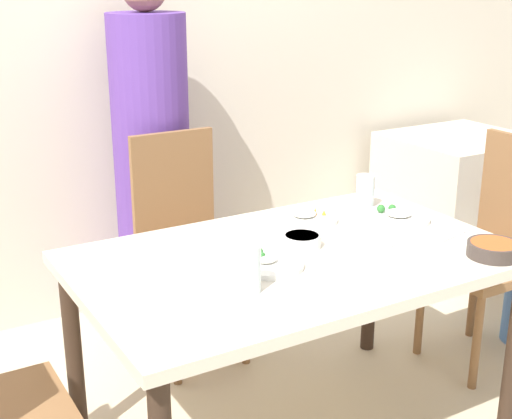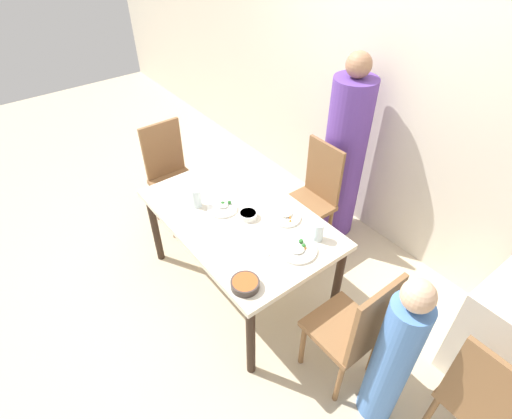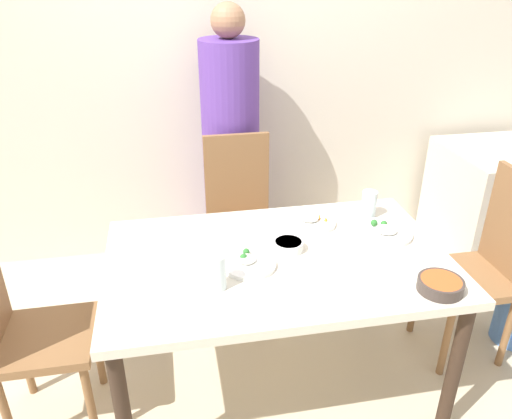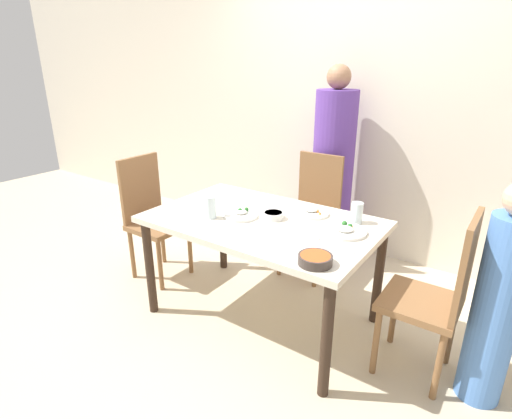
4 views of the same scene
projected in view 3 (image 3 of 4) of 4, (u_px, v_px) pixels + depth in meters
The scene contains 17 objects.
ground_plane at pixel (275, 383), 2.47m from camera, with size 10.00×10.00×0.00m, color beige.
wall_back at pixel (229, 52), 3.12m from camera, with size 10.00×0.06×2.70m.
dining_table at pixel (278, 272), 2.17m from camera, with size 1.46×0.91×0.74m.
chair_adult_spot at pixel (240, 216), 2.93m from camera, with size 0.40×0.40×0.99m.
chair_child_spot at pixel (485, 263), 2.48m from camera, with size 0.40×0.40×0.99m.
chair_empty_left at pixel (22, 326), 2.05m from camera, with size 0.40×0.40×0.99m.
person_adult at pixel (231, 156), 3.11m from camera, with size 0.35×0.35×1.67m.
bowl_curry at pixel (440, 285), 1.91m from camera, with size 0.17×0.17×0.05m.
plate_rice_adult at pixel (249, 263), 2.07m from camera, with size 0.22×0.22×0.05m.
plate_rice_child at pixel (383, 232), 2.30m from camera, with size 0.27×0.27×0.05m.
plate_noodles at pixel (313, 222), 2.39m from camera, with size 0.21×0.21×0.05m.
bowl_rice_small at pixel (288, 245), 2.17m from camera, with size 0.13×0.13×0.04m.
glass_water_tall at pixel (217, 272), 1.90m from camera, with size 0.07×0.07×0.15m.
glass_water_short at pixel (369, 204), 2.44m from camera, with size 0.07×0.07×0.13m.
fork_steel at pixel (366, 260), 2.11m from camera, with size 0.18×0.06×0.01m.
spoon_steel at pixel (423, 260), 2.11m from camera, with size 0.18×0.06×0.01m.
background_table at pixel (496, 201), 3.45m from camera, with size 0.75×0.70×0.75m.
Camera 3 is at (-0.43, -1.76, 1.88)m, focal length 35.00 mm.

